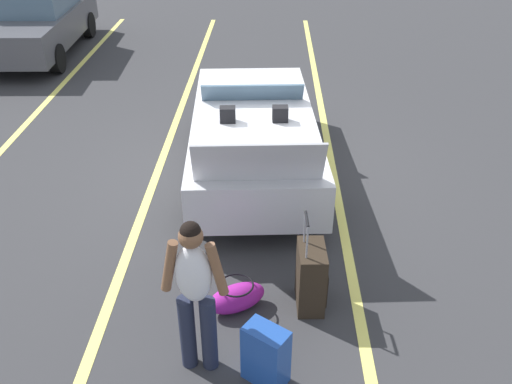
# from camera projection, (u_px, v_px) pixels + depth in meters

# --- Properties ---
(ground_plane) EXTENTS (80.00, 80.00, 0.00)m
(ground_plane) POSITION_uv_depth(u_px,v_px,m) (254.00, 172.00, 8.41)
(ground_plane) COLOR #333335
(lot_line_near) EXTENTS (18.00, 0.12, 0.01)m
(lot_line_near) POSITION_uv_depth(u_px,v_px,m) (333.00, 173.00, 8.38)
(lot_line_near) COLOR #EAE066
(lot_line_near) RESTS_ON ground_plane
(lot_line_mid) EXTENTS (18.00, 0.12, 0.01)m
(lot_line_mid) POSITION_uv_depth(u_px,v_px,m) (158.00, 170.00, 8.45)
(lot_line_mid) COLOR #EAE066
(lot_line_mid) RESTS_ON ground_plane
(convertible_car) EXTENTS (4.27, 2.03, 1.52)m
(convertible_car) POSITION_uv_depth(u_px,v_px,m) (253.00, 131.00, 8.26)
(convertible_car) COLOR silver
(convertible_car) RESTS_ON ground_plane
(suitcase_large_black) EXTENTS (0.49, 0.32, 1.13)m
(suitcase_large_black) POSITION_uv_depth(u_px,v_px,m) (311.00, 277.00, 5.75)
(suitcase_large_black) COLOR #2D2319
(suitcase_large_black) RESTS_ON ground_plane
(suitcase_medium_bright) EXTENTS (0.42, 0.47, 0.62)m
(suitcase_medium_bright) POSITION_uv_depth(u_px,v_px,m) (266.00, 355.00, 4.94)
(suitcase_medium_bright) COLOR #1E479E
(suitcase_medium_bright) RESTS_ON ground_plane
(duffel_bag) EXTENTS (0.56, 0.71, 0.34)m
(duffel_bag) POSITION_uv_depth(u_px,v_px,m) (237.00, 297.00, 5.80)
(duffel_bag) COLOR #991E8C
(duffel_bag) RESTS_ON ground_plane
(traveler_person) EXTENTS (0.24, 0.61, 1.65)m
(traveler_person) POSITION_uv_depth(u_px,v_px,m) (195.00, 291.00, 4.76)
(traveler_person) COLOR #1E2338
(traveler_person) RESTS_ON ground_plane
(parked_sedan_near) EXTENTS (4.57, 2.01, 1.82)m
(parked_sedan_near) POSITION_uv_depth(u_px,v_px,m) (35.00, 16.00, 12.96)
(parked_sedan_near) COLOR #4C4C51
(parked_sedan_near) RESTS_ON ground_plane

